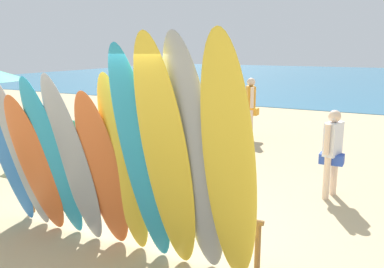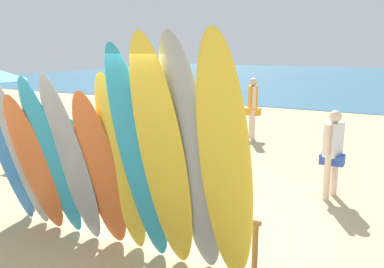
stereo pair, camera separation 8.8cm
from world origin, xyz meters
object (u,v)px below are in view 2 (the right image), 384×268
Objects in this scene: surfboard_yellow_8 at (164,164)px; surfboard_yellow_10 at (226,171)px; surfboard_grey_4 at (72,163)px; surfboard_teal_7 at (139,163)px; surfboard_orange_2 at (35,167)px; beach_chair_blue at (73,136)px; surfboard_grey_1 at (21,155)px; surfboard_grey_9 at (192,165)px; beachgoer_photographing at (333,148)px; beach_chair_striped at (28,149)px; surfboard_teal_3 at (52,161)px; surfboard_yellow_6 at (122,168)px; surfboard_orange_5 at (101,173)px; surfboard_rack at (126,201)px; surfboard_blue_0 at (1,140)px; beach_chair_red at (103,144)px; beachgoer_near_rack at (253,104)px.

surfboard_yellow_10 is (0.70, 0.03, 0.01)m from surfboard_yellow_8.
surfboard_teal_7 reaches higher than surfboard_grey_4.
surfboard_orange_2 reaches higher than beach_chair_blue.
surfboard_grey_1 is 0.81× the size of surfboard_grey_9.
surfboard_grey_9 is at bearing 166.93° from surfboard_yellow_10.
beachgoer_photographing is 6.18m from beach_chair_striped.
surfboard_teal_3 is 0.82× the size of surfboard_yellow_10.
surfboard_yellow_6 is at bearing 4.32° from surfboard_teal_3.
surfboard_orange_2 is at bearing 177.85° from surfboard_orange_5.
surfboard_orange_2 is at bearing -5.58° from surfboard_grey_1.
beach_chair_striped is at bearing 156.91° from surfboard_rack.
surfboard_grey_9 is 3.50× the size of beach_chair_striped.
surfboard_teal_7 is 3.39× the size of beach_chair_striped.
surfboard_yellow_10 is (2.78, -0.08, 0.36)m from surfboard_orange_2.
surfboard_rack is 1.43× the size of surfboard_blue_0.
surfboard_blue_0 is at bearing -178.04° from surfboard_grey_9.
surfboard_yellow_6 is at bearing 4.82° from surfboard_grey_1.
surfboard_teal_3 is 2.47m from surfboard_yellow_10.
surfboard_grey_1 is 1.00m from surfboard_grey_4.
surfboard_yellow_10 is at bearing 1.45° from surfboard_grey_1.
beach_chair_red is (-4.91, -0.13, -0.45)m from beachgoer_photographing.
surfboard_yellow_6 is 4.75m from beach_chair_striped.
beachgoer_photographing is at bearing 43.25° from surfboard_blue_0.
surfboard_grey_4 is at bearing -34.03° from beach_chair_striped.
surfboard_yellow_8 is (2.74, -0.13, 0.06)m from surfboard_blue_0.
surfboard_blue_0 is 3.03m from surfboard_grey_9.
surfboard_grey_4 is 1.71m from surfboard_grey_9.
surfboard_grey_4 reaches higher than beach_chair_red.
surfboard_yellow_10 is (1.40, -0.16, 0.21)m from surfboard_yellow_6.
surfboard_teal_7 is at bearing -22.35° from surfboard_yellow_6.
surfboard_yellow_6 is (0.31, 0.02, 0.10)m from surfboard_orange_5.
beachgoer_near_rack is (-1.68, 7.44, -0.37)m from surfboard_yellow_8.
surfboard_teal_7 is 0.97× the size of surfboard_grey_9.
surfboard_grey_4 is 0.83× the size of surfboard_yellow_10.
surfboard_teal_7 reaches higher than beach_chair_red.
surfboard_yellow_8 is 3.45× the size of beach_chair_red.
surfboard_blue_0 is 1.17× the size of surfboard_grey_1.
beach_chair_blue reaches higher than beach_chair_striped.
beach_chair_striped is at bearing 137.97° from surfboard_orange_2.
surfboard_grey_4 is at bearing -4.41° from surfboard_orange_2.
surfboard_grey_1 is at bearing 174.82° from surfboard_orange_5.
surfboard_blue_0 is 3.44m from surfboard_yellow_10.
surfboard_yellow_6 is at bearing 160.15° from beachgoer_near_rack.
surfboard_teal_7 is (1.42, -0.07, 0.19)m from surfboard_teal_3.
surfboard_orange_5 is 1.07m from surfboard_yellow_8.
beach_chair_blue is (-3.26, -3.72, -0.56)m from beachgoer_near_rack.
surfboard_grey_1 is 1.71m from surfboard_yellow_6.
surfboard_orange_2 is at bearing 151.79° from beachgoer_photographing.
surfboard_rack is at bearing 125.19° from surfboard_yellow_6.
surfboard_rack is at bearing 39.34° from surfboard_teal_3.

